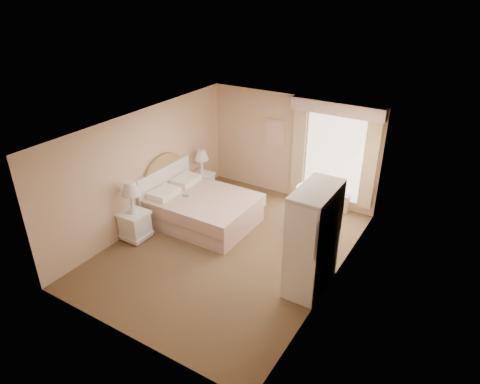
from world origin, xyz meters
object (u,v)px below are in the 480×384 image
Objects in this scene: nightstand_near at (134,218)px; nightstand_far at (202,178)px; cafe_chair at (302,205)px; round_table at (312,199)px; armoire at (313,247)px; bed at (199,207)px.

nightstand_far is at bearing 90.00° from nightstand_near.
round_table is at bearing 100.74° from cafe_chair.
nightstand_near is at bearing -90.00° from nightstand_far.
bed is at bearing 165.68° from armoire.
cafe_chair is at bearing 118.35° from armoire.
cafe_chair is 2.01m from armoire.
round_table is 0.41× the size of armoire.
nightstand_near is 3.80m from round_table.
armoire is (0.94, -1.75, 0.27)m from cafe_chair.
armoire reaches higher than nightstand_near.
armoire reaches higher than bed.
nightstand_far is 0.61× the size of armoire.
nightstand_far is at bearing 152.90° from armoire.
bed is 3.05m from armoire.
round_table is at bearing 4.75° from nightstand_far.
nightstand_far is 2.80m from round_table.
nightstand_far is (0.00, 2.35, -0.04)m from nightstand_near.
nightstand_near is at bearing -117.05° from cafe_chair.
cafe_chair is (2.71, 2.23, 0.04)m from nightstand_near.
bed is 1.88× the size of nightstand_far.
nightstand_far is 4.12m from armoire.
cafe_chair is (1.99, 1.00, 0.15)m from bed.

